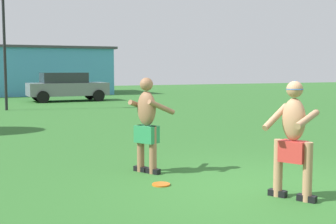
% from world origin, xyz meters
% --- Properties ---
extents(ground_plane, '(80.00, 80.00, 0.00)m').
position_xyz_m(ground_plane, '(0.00, 0.00, 0.00)').
color(ground_plane, '#2D6628').
extents(player_with_cap, '(0.77, 0.73, 1.67)m').
position_xyz_m(player_with_cap, '(0.08, -0.62, 0.91)').
color(player_with_cap, black).
rests_on(player_with_cap, ground_plane).
extents(player_in_green, '(0.79, 0.76, 1.67)m').
position_xyz_m(player_in_green, '(-1.20, 1.73, 0.89)').
color(player_in_green, black).
rests_on(player_in_green, ground_plane).
extents(frisbee, '(0.28, 0.28, 0.03)m').
position_xyz_m(frisbee, '(-1.32, 0.81, 0.01)').
color(frisbee, orange).
rests_on(frisbee, ground_plane).
extents(car_gray_near_post, '(4.35, 2.12, 1.58)m').
position_xyz_m(car_gray_near_post, '(0.91, 19.83, 0.82)').
color(car_gray_near_post, slate).
rests_on(car_gray_near_post, ground_plane).
extents(lamp_post, '(0.60, 0.24, 5.42)m').
position_xyz_m(lamp_post, '(-2.58, 15.34, 3.35)').
color(lamp_post, black).
rests_on(lamp_post, ground_plane).
extents(outbuilding_behind_lot, '(12.39, 6.79, 3.29)m').
position_xyz_m(outbuilding_behind_lot, '(-0.84, 27.97, 1.65)').
color(outbuilding_behind_lot, '#4C9ED1').
rests_on(outbuilding_behind_lot, ground_plane).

